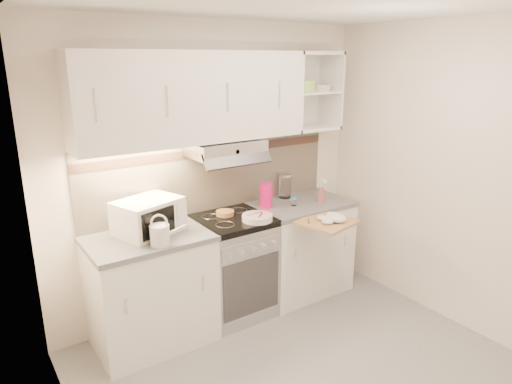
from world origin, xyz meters
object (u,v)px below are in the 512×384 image
(watering_can, at_px, (161,234))
(cutting_board, at_px, (327,222))
(pink_pitcher, at_px, (266,195))
(microwave, at_px, (148,216))
(glass_jar, at_px, (285,186))
(spray_bottle, at_px, (321,192))
(plate_stack, at_px, (257,218))
(electric_range, at_px, (233,266))

(watering_can, height_order, cutting_board, watering_can)
(watering_can, xyz_separation_m, pink_pitcher, (1.13, 0.28, 0.03))
(microwave, height_order, glass_jar, microwave)
(spray_bottle, bearing_deg, plate_stack, -165.93)
(plate_stack, distance_m, spray_bottle, 0.80)
(electric_range, bearing_deg, pink_pitcher, 9.88)
(plate_stack, height_order, glass_jar, glass_jar)
(pink_pitcher, distance_m, spray_bottle, 0.55)
(microwave, relative_size, glass_jar, 2.38)
(electric_range, relative_size, watering_can, 3.38)
(microwave, xyz_separation_m, spray_bottle, (1.63, -0.15, -0.04))
(electric_range, distance_m, cutting_board, 0.90)
(watering_can, bearing_deg, glass_jar, 37.29)
(pink_pitcher, bearing_deg, watering_can, -161.70)
(cutting_board, bearing_deg, watering_can, 156.37)
(pink_pitcher, height_order, cutting_board, pink_pitcher)
(pink_pitcher, height_order, spray_bottle, spray_bottle)
(pink_pitcher, bearing_deg, electric_range, -165.92)
(plate_stack, relative_size, glass_jar, 1.09)
(electric_range, height_order, microwave, microwave)
(watering_can, bearing_deg, microwave, 107.43)
(electric_range, relative_size, glass_jar, 3.86)
(watering_can, height_order, spray_bottle, watering_can)
(glass_jar, relative_size, spray_bottle, 1.02)
(microwave, relative_size, pink_pitcher, 2.49)
(microwave, xyz_separation_m, glass_jar, (1.43, 0.14, -0.02))
(electric_range, bearing_deg, watering_can, -163.63)
(glass_jar, bearing_deg, pink_pitcher, -157.69)
(electric_range, height_order, cutting_board, electric_range)
(microwave, distance_m, glass_jar, 1.43)
(microwave, distance_m, pink_pitcher, 1.11)
(glass_jar, xyz_separation_m, cutting_board, (-0.08, -0.69, -0.15))
(pink_pitcher, height_order, glass_jar, glass_jar)
(microwave, bearing_deg, cutting_board, -40.90)
(electric_range, bearing_deg, plate_stack, -53.46)
(cutting_board, bearing_deg, pink_pitcher, 100.50)
(pink_pitcher, bearing_deg, cutting_board, -63.02)
(pink_pitcher, bearing_deg, microwave, -175.47)
(electric_range, height_order, spray_bottle, spray_bottle)
(watering_can, bearing_deg, cutting_board, 9.98)
(microwave, height_order, plate_stack, microwave)
(plate_stack, relative_size, cutting_board, 0.58)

